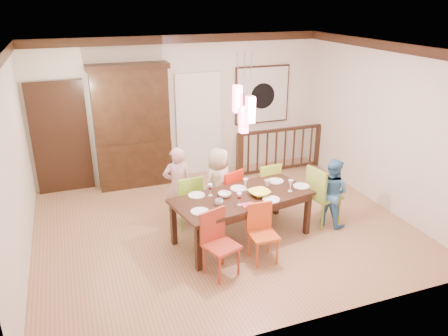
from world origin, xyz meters
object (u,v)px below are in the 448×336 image
object	(u,v)px
chair_end_right	(325,191)
china_hutch	(132,126)
chair_far_left	(187,196)
balustrade	(281,149)
person_far_left	(178,185)
dining_table	(242,200)
person_far_mid	(219,184)
person_end_right	(332,192)

from	to	relation	value
chair_end_right	china_hutch	xyz separation A→B (m)	(-2.70, 2.75, 0.64)
chair_far_left	balustrade	world-z (taller)	balustrade
balustrade	person_far_left	xyz separation A→B (m)	(-2.69, -1.52, 0.17)
dining_table	china_hutch	bearing A→B (deg)	102.60
balustrade	person_far_mid	bearing A→B (deg)	-142.05
chair_far_left	person_far_left	bearing A→B (deg)	-64.07
chair_far_left	person_far_mid	world-z (taller)	person_far_mid
balustrade	person_far_mid	xyz separation A→B (m)	(-1.99, -1.60, 0.13)
balustrade	person_far_left	size ratio (longest dim) A/B	1.54
person_far_left	chair_far_left	bearing A→B (deg)	125.32
chair_end_right	chair_far_left	bearing A→B (deg)	61.50
dining_table	person_far_left	xyz separation A→B (m)	(-0.79, 0.90, -0.00)
dining_table	person_far_mid	bearing A→B (deg)	85.59
person_far_mid	china_hutch	bearing A→B (deg)	-84.49
chair_far_left	person_end_right	bearing A→B (deg)	155.68
chair_end_right	china_hutch	world-z (taller)	china_hutch
chair_far_left	person_end_right	size ratio (longest dim) A/B	0.79
chair_far_left	china_hutch	distance (m)	2.21
dining_table	person_far_mid	distance (m)	0.83
dining_table	balustrade	world-z (taller)	balustrade
person_far_mid	person_end_right	world-z (taller)	person_far_mid
person_far_mid	person_end_right	distance (m)	1.89
person_end_right	chair_far_left	bearing A→B (deg)	43.29
person_far_mid	person_end_right	size ratio (longest dim) A/B	1.08
china_hutch	person_end_right	world-z (taller)	china_hutch
balustrade	person_far_mid	distance (m)	2.56
dining_table	person_far_mid	world-z (taller)	person_far_mid
person_far_mid	chair_far_left	bearing A→B (deg)	-15.48
balustrade	person_end_right	world-z (taller)	person_end_right
chair_far_left	balustrade	bearing A→B (deg)	-152.03
china_hutch	person_far_left	size ratio (longest dim) A/B	1.82
china_hutch	person_far_mid	world-z (taller)	china_hutch
china_hutch	chair_end_right	bearing A→B (deg)	-45.53
chair_far_left	person_far_mid	xyz separation A→B (m)	(0.59, 0.09, 0.10)
dining_table	person_far_left	distance (m)	1.20
balustrade	chair_end_right	bearing A→B (deg)	-100.42
chair_far_left	chair_end_right	world-z (taller)	chair_end_right
chair_far_left	person_far_mid	distance (m)	0.60
dining_table	person_end_right	world-z (taller)	person_end_right
dining_table	person_end_right	size ratio (longest dim) A/B	1.96
chair_end_right	person_far_mid	bearing A→B (deg)	52.77
chair_end_right	person_end_right	size ratio (longest dim) A/B	0.87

